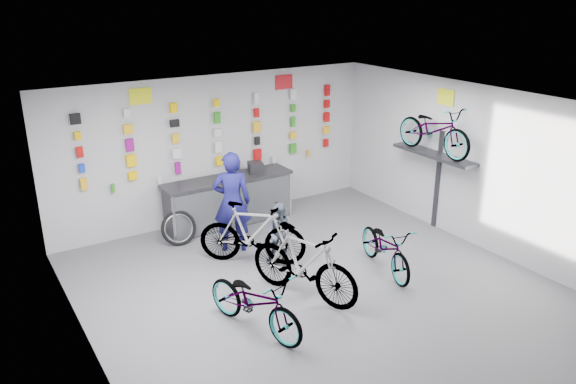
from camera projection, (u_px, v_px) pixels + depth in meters
floor at (331, 299)px, 8.81m from camera, size 8.00×8.00×0.00m
ceiling at (336, 110)px, 7.78m from camera, size 8.00×8.00×0.00m
wall_back at (217, 148)px, 11.48m from camera, size 7.00×0.00×7.00m
wall_left at (92, 270)px, 6.55m from camera, size 0.00×8.00×8.00m
wall_right at (491, 171)px, 10.04m from camera, size 0.00×8.00×8.00m
counter at (229, 201)px, 11.46m from camera, size 2.70×0.66×1.00m
merch_wall at (217, 136)px, 11.32m from camera, size 5.57×0.08×1.57m
wall_bracket at (434, 159)px, 10.93m from camera, size 0.39×1.90×2.00m
sign_left at (140, 96)px, 10.30m from camera, size 0.42×0.02×0.30m
sign_right at (284, 82)px, 11.84m from camera, size 0.42×0.02×0.30m
sign_side at (446, 97)px, 10.59m from camera, size 0.02×0.40×0.30m
bike_left at (255, 301)px, 7.86m from camera, size 1.10×1.87×0.93m
bike_center at (303, 263)px, 8.67m from camera, size 1.24×2.04×1.18m
bike_right at (386, 247)px, 9.56m from camera, size 0.97×1.77×0.88m
bike_service at (252, 233)px, 9.78m from camera, size 1.79×1.64×1.14m
bike_wall at (434, 130)px, 10.68m from camera, size 0.63×1.80×0.95m
clerk at (232, 202)px, 10.16m from camera, size 0.82×0.72×1.89m
customer at (281, 233)px, 9.82m from camera, size 0.68×0.66×1.10m
spare_wheel at (179, 228)px, 10.60m from camera, size 0.70×0.35×0.66m
register at (255, 167)px, 11.57m from camera, size 0.35×0.36×0.22m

